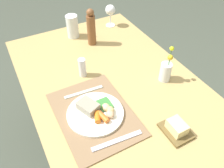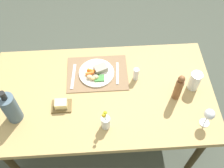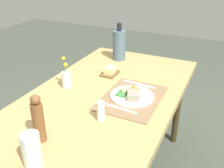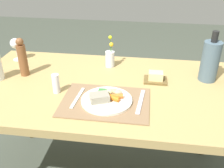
# 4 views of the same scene
# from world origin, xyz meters

# --- Properties ---
(ground_plane) EXTENTS (8.00, 8.00, 0.00)m
(ground_plane) POSITION_xyz_m (0.00, 0.00, 0.00)
(ground_plane) COLOR #43493E
(dining_table) EXTENTS (1.54, 0.84, 0.73)m
(dining_table) POSITION_xyz_m (0.00, 0.00, 0.67)
(dining_table) COLOR tan
(dining_table) RESTS_ON ground_plane
(placemat) EXTENTS (0.44, 0.32, 0.01)m
(placemat) POSITION_xyz_m (0.03, -0.17, 0.73)
(placemat) COLOR #856748
(placemat) RESTS_ON dining_table
(dinner_plate) EXTENTS (0.25, 0.25, 0.05)m
(dinner_plate) POSITION_xyz_m (0.04, -0.16, 0.75)
(dinner_plate) COLOR white
(dinner_plate) RESTS_ON placemat
(fork) EXTENTS (0.03, 0.20, 0.00)m
(fork) POSITION_xyz_m (-0.11, -0.16, 0.74)
(fork) COLOR silver
(fork) RESTS_ON placemat
(knife) EXTENTS (0.04, 0.22, 0.00)m
(knife) POSITION_xyz_m (0.20, -0.15, 0.74)
(knife) COLOR silver
(knife) RESTS_ON placemat
(wine_glass) EXTENTS (0.07, 0.07, 0.15)m
(wine_glass) POSITION_xyz_m (-0.64, 0.27, 0.84)
(wine_glass) COLOR white
(wine_glass) RESTS_ON dining_table
(cooler_bottle) EXTENTS (0.10, 0.10, 0.29)m
(cooler_bottle) POSITION_xyz_m (0.57, 0.15, 0.85)
(cooler_bottle) COLOR #4B616F
(cooler_bottle) RESTS_ON dining_table
(pepper_mill) EXTENTS (0.05, 0.05, 0.23)m
(pepper_mill) POSITION_xyz_m (-0.50, 0.06, 0.84)
(pepper_mill) COLOR brown
(pepper_mill) RESTS_ON dining_table
(flower_vase) EXTENTS (0.06, 0.06, 0.20)m
(flower_vase) POSITION_xyz_m (-0.01, 0.25, 0.79)
(flower_vase) COLOR silver
(flower_vase) RESTS_ON dining_table
(butter_dish) EXTENTS (0.13, 0.10, 0.06)m
(butter_dish) POSITION_xyz_m (0.28, 0.09, 0.75)
(butter_dish) COLOR brown
(butter_dish) RESTS_ON dining_table
(salt_shaker) EXTENTS (0.04, 0.04, 0.10)m
(salt_shaker) POSITION_xyz_m (-0.24, -0.11, 0.78)
(salt_shaker) COLOR white
(salt_shaker) RESTS_ON dining_table
(water_tumbler) EXTENTS (0.07, 0.07, 0.15)m
(water_tumbler) POSITION_xyz_m (-0.63, -0.01, 0.79)
(water_tumbler) COLOR silver
(water_tumbler) RESTS_ON dining_table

